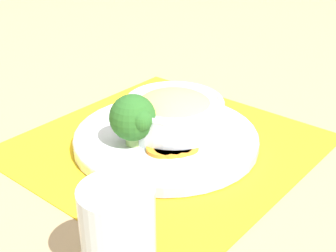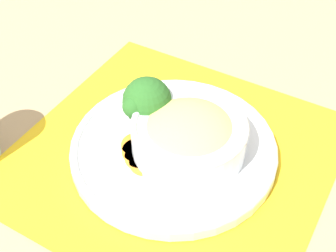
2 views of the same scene
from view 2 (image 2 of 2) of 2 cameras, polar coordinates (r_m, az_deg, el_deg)
ground_plane at (r=0.66m, az=0.68°, el=-3.58°), size 4.00×4.00×0.00m
placemat at (r=0.66m, az=0.68°, el=-3.47°), size 0.45×0.46×0.00m
plate at (r=0.65m, az=0.69°, el=-2.67°), size 0.29×0.29×0.02m
bowl at (r=0.62m, az=2.76°, el=-0.73°), size 0.15×0.15×0.06m
broccoli_floret at (r=0.65m, az=-2.61°, el=3.02°), size 0.07×0.07×0.08m
carrot_slice_near at (r=0.64m, az=-3.71°, el=-2.37°), size 0.05×0.05×0.01m
carrot_slice_middle at (r=0.64m, az=-3.58°, el=-3.09°), size 0.05×0.05×0.01m
carrot_slice_far at (r=0.63m, az=-3.23°, el=-3.78°), size 0.05×0.05×0.01m
carrot_slice_extra at (r=0.62m, az=-2.66°, el=-4.41°), size 0.05×0.05×0.01m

